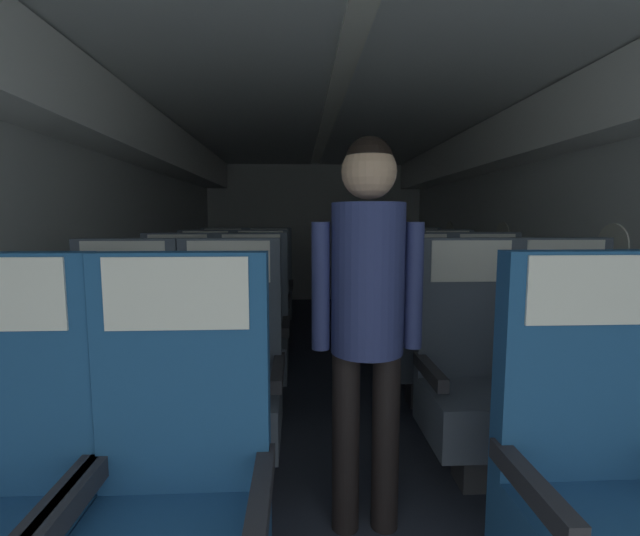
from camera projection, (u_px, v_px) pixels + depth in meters
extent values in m
cube|color=#2D3342|center=(332.00, 384.00, 3.32)|extent=(3.52, 7.42, 0.02)
cube|color=silver|center=(102.00, 247.00, 3.12)|extent=(0.08, 7.02, 2.10)
cube|color=silver|center=(551.00, 245.00, 3.29)|extent=(0.08, 7.02, 2.10)
cube|color=silver|center=(333.00, 98.00, 3.09)|extent=(3.40, 7.02, 0.06)
cube|color=#B6BBBB|center=(315.00, 232.00, 6.71)|extent=(3.40, 0.06, 2.10)
cube|color=white|center=(125.00, 128.00, 3.04)|extent=(0.33, 6.74, 0.36)
cube|color=white|center=(531.00, 132.00, 3.18)|extent=(0.33, 6.74, 0.36)
cube|color=white|center=(333.00, 104.00, 3.09)|extent=(0.12, 6.32, 0.02)
cylinder|color=white|center=(612.00, 245.00, 2.58)|extent=(0.01, 0.26, 0.26)
cylinder|color=white|center=(502.00, 236.00, 3.98)|extent=(0.01, 0.26, 0.26)
cylinder|color=white|center=(449.00, 232.00, 5.37)|extent=(0.01, 0.26, 0.26)
cube|color=navy|center=(9.00, 374.00, 1.23)|extent=(0.49, 0.08, 0.69)
cube|color=#28282D|center=(64.00, 498.00, 1.08)|extent=(0.05, 0.39, 0.06)
cube|color=navy|center=(184.00, 372.00, 1.24)|extent=(0.49, 0.08, 0.69)
cube|color=#28282D|center=(261.00, 494.00, 1.10)|extent=(0.05, 0.39, 0.06)
cube|color=#28282D|center=(72.00, 500.00, 1.07)|extent=(0.05, 0.39, 0.06)
cube|color=silver|center=(176.00, 294.00, 1.17)|extent=(0.39, 0.01, 0.20)
cube|color=navy|center=(578.00, 365.00, 1.30)|extent=(0.49, 0.08, 0.69)
cube|color=#28282D|center=(531.00, 486.00, 1.13)|extent=(0.05, 0.39, 0.06)
cube|color=silver|center=(594.00, 290.00, 1.23)|extent=(0.39, 0.01, 0.20)
cube|color=#38383D|center=(121.00, 467.00, 1.99)|extent=(0.17, 0.17, 0.23)
cube|color=#4C5666|center=(118.00, 418.00, 1.97)|extent=(0.49, 0.46, 0.23)
cube|color=#4C5666|center=(129.00, 310.00, 2.11)|extent=(0.49, 0.08, 0.69)
cube|color=#28282D|center=(169.00, 373.00, 1.96)|extent=(0.05, 0.39, 0.06)
cube|color=#28282D|center=(62.00, 375.00, 1.93)|extent=(0.05, 0.39, 0.06)
cube|color=silver|center=(123.00, 262.00, 2.03)|extent=(0.39, 0.01, 0.20)
cube|color=#38383D|center=(229.00, 464.00, 2.02)|extent=(0.17, 0.17, 0.23)
cube|color=#4C5666|center=(228.00, 416.00, 1.99)|extent=(0.49, 0.46, 0.23)
cube|color=#4C5666|center=(232.00, 309.00, 2.13)|extent=(0.49, 0.08, 0.69)
cube|color=#28282D|center=(278.00, 372.00, 1.98)|extent=(0.05, 0.39, 0.06)
cube|color=#28282D|center=(174.00, 373.00, 1.96)|extent=(0.05, 0.39, 0.06)
cube|color=silver|center=(229.00, 262.00, 2.06)|extent=(0.39, 0.01, 0.20)
cube|color=#38383D|center=(571.00, 455.00, 2.10)|extent=(0.17, 0.17, 0.23)
cube|color=#4C5666|center=(575.00, 408.00, 2.07)|extent=(0.49, 0.46, 0.23)
cube|color=#4C5666|center=(557.00, 305.00, 2.21)|extent=(0.49, 0.08, 0.69)
cube|color=#28282D|center=(625.00, 366.00, 2.06)|extent=(0.05, 0.39, 0.06)
cube|color=#28282D|center=(529.00, 367.00, 2.04)|extent=(0.05, 0.39, 0.06)
cube|color=silver|center=(565.00, 260.00, 2.14)|extent=(0.39, 0.01, 0.20)
cube|color=#38383D|center=(476.00, 460.00, 2.05)|extent=(0.17, 0.17, 0.23)
cube|color=#4C5666|center=(478.00, 413.00, 2.02)|extent=(0.49, 0.46, 0.23)
cube|color=#4C5666|center=(466.00, 307.00, 2.16)|extent=(0.49, 0.08, 0.69)
cube|color=#28282D|center=(529.00, 369.00, 2.01)|extent=(0.05, 0.39, 0.06)
cube|color=#28282D|center=(430.00, 371.00, 1.99)|extent=(0.05, 0.39, 0.06)
cube|color=silver|center=(471.00, 261.00, 2.09)|extent=(0.39, 0.01, 0.20)
cube|color=#38383D|center=(177.00, 392.00, 2.85)|extent=(0.17, 0.17, 0.23)
cube|color=#4C5666|center=(176.00, 358.00, 2.83)|extent=(0.49, 0.46, 0.23)
cube|color=#4C5666|center=(181.00, 283.00, 2.96)|extent=(0.49, 0.08, 0.69)
cube|color=#28282D|center=(211.00, 326.00, 2.82)|extent=(0.05, 0.39, 0.06)
cube|color=#28282D|center=(138.00, 327.00, 2.79)|extent=(0.05, 0.39, 0.06)
cube|color=silver|center=(178.00, 249.00, 2.89)|extent=(0.39, 0.01, 0.20)
cube|color=#38383D|center=(251.00, 391.00, 2.88)|extent=(0.17, 0.17, 0.23)
cube|color=#4C5666|center=(251.00, 357.00, 2.85)|extent=(0.49, 0.46, 0.23)
cube|color=#4C5666|center=(253.00, 283.00, 2.99)|extent=(0.49, 0.08, 0.69)
cube|color=#28282D|center=(286.00, 325.00, 2.84)|extent=(0.05, 0.39, 0.06)
cube|color=#28282D|center=(214.00, 326.00, 2.81)|extent=(0.05, 0.39, 0.06)
cube|color=silver|center=(251.00, 249.00, 2.92)|extent=(0.39, 0.01, 0.20)
cube|color=#38383D|center=(491.00, 386.00, 2.96)|extent=(0.17, 0.17, 0.23)
cube|color=#4C5666|center=(492.00, 353.00, 2.94)|extent=(0.49, 0.46, 0.23)
cube|color=#4C5666|center=(483.00, 281.00, 3.07)|extent=(0.49, 0.08, 0.69)
cube|color=#28282D|center=(527.00, 322.00, 2.93)|extent=(0.05, 0.39, 0.06)
cube|color=#28282D|center=(459.00, 323.00, 2.90)|extent=(0.05, 0.39, 0.06)
cube|color=silver|center=(487.00, 248.00, 3.00)|extent=(0.39, 0.01, 0.20)
cube|color=#38383D|center=(421.00, 387.00, 2.94)|extent=(0.17, 0.17, 0.23)
cube|color=#4C5666|center=(422.00, 354.00, 2.91)|extent=(0.49, 0.46, 0.23)
cube|color=#4C5666|center=(416.00, 282.00, 3.05)|extent=(0.49, 0.08, 0.69)
cube|color=#28282D|center=(457.00, 323.00, 2.90)|extent=(0.05, 0.39, 0.06)
cube|color=#28282D|center=(388.00, 324.00, 2.88)|extent=(0.05, 0.39, 0.06)
cube|color=silver|center=(418.00, 249.00, 2.98)|extent=(0.39, 0.01, 0.20)
cube|color=#38383D|center=(205.00, 352.00, 3.72)|extent=(0.17, 0.17, 0.23)
cube|color=#4C5666|center=(205.00, 325.00, 3.69)|extent=(0.49, 0.46, 0.23)
cube|color=#4C5666|center=(208.00, 269.00, 3.83)|extent=(0.49, 0.08, 0.69)
cube|color=#28282D|center=(232.00, 301.00, 3.68)|extent=(0.05, 0.39, 0.06)
cube|color=#28282D|center=(176.00, 302.00, 3.66)|extent=(0.05, 0.39, 0.06)
cube|color=silver|center=(206.00, 243.00, 3.76)|extent=(0.39, 0.01, 0.20)
cube|color=#38383D|center=(261.00, 351.00, 3.75)|extent=(0.17, 0.17, 0.23)
cube|color=#4C5666|center=(260.00, 324.00, 3.72)|extent=(0.49, 0.46, 0.23)
cube|color=#4C5666|center=(261.00, 269.00, 3.86)|extent=(0.49, 0.08, 0.69)
cube|color=#28282D|center=(287.00, 301.00, 3.71)|extent=(0.05, 0.39, 0.06)
cube|color=#28282D|center=(232.00, 301.00, 3.69)|extent=(0.05, 0.39, 0.06)
cube|color=silver|center=(261.00, 242.00, 3.79)|extent=(0.39, 0.01, 0.20)
cube|color=#38383D|center=(450.00, 349.00, 3.82)|extent=(0.17, 0.17, 0.23)
cube|color=#4C5666|center=(450.00, 323.00, 3.79)|extent=(0.49, 0.46, 0.23)
cube|color=#4C5666|center=(445.00, 268.00, 3.93)|extent=(0.49, 0.08, 0.69)
cube|color=#28282D|center=(478.00, 299.00, 3.78)|extent=(0.05, 0.39, 0.06)
cube|color=#28282D|center=(425.00, 299.00, 3.76)|extent=(0.05, 0.39, 0.06)
cube|color=silver|center=(447.00, 242.00, 3.86)|extent=(0.39, 0.01, 0.20)
cube|color=#38383D|center=(394.00, 349.00, 3.81)|extent=(0.17, 0.17, 0.23)
cube|color=#4C5666|center=(394.00, 323.00, 3.78)|extent=(0.49, 0.46, 0.23)
cube|color=#4C5666|center=(390.00, 268.00, 3.92)|extent=(0.49, 0.08, 0.69)
cube|color=#28282D|center=(421.00, 299.00, 3.77)|extent=(0.05, 0.39, 0.06)
cube|color=#28282D|center=(368.00, 300.00, 3.75)|extent=(0.05, 0.39, 0.06)
cube|color=silver|center=(392.00, 242.00, 3.85)|extent=(0.39, 0.01, 0.20)
cube|color=#38383D|center=(223.00, 326.00, 4.61)|extent=(0.17, 0.17, 0.23)
cube|color=#4C5666|center=(222.00, 305.00, 4.59)|extent=(0.49, 0.46, 0.23)
cube|color=#4C5666|center=(224.00, 259.00, 4.72)|extent=(0.49, 0.08, 0.69)
cube|color=#28282D|center=(244.00, 285.00, 4.58)|extent=(0.05, 0.39, 0.06)
cube|color=#28282D|center=(200.00, 285.00, 4.55)|extent=(0.05, 0.39, 0.06)
cube|color=silver|center=(223.00, 238.00, 4.65)|extent=(0.39, 0.01, 0.20)
cube|color=#38383D|center=(269.00, 326.00, 4.63)|extent=(0.17, 0.17, 0.23)
cube|color=#4C5666|center=(269.00, 304.00, 4.61)|extent=(0.49, 0.46, 0.23)
cube|color=#4C5666|center=(269.00, 259.00, 4.74)|extent=(0.49, 0.08, 0.69)
cube|color=#28282D|center=(291.00, 285.00, 4.59)|extent=(0.05, 0.39, 0.06)
cube|color=#28282D|center=(246.00, 285.00, 4.57)|extent=(0.05, 0.39, 0.06)
cube|color=silver|center=(269.00, 238.00, 4.67)|extent=(0.39, 0.01, 0.20)
cube|color=#38383D|center=(421.00, 324.00, 4.70)|extent=(0.17, 0.17, 0.23)
cube|color=#4C5666|center=(422.00, 303.00, 4.68)|extent=(0.49, 0.46, 0.23)
cube|color=#4C5666|center=(418.00, 259.00, 4.81)|extent=(0.49, 0.08, 0.69)
cube|color=#28282D|center=(444.00, 284.00, 4.66)|extent=(0.05, 0.39, 0.06)
cube|color=#28282D|center=(401.00, 284.00, 4.64)|extent=(0.05, 0.39, 0.06)
cube|color=silver|center=(420.00, 238.00, 4.74)|extent=(0.39, 0.01, 0.20)
cube|color=#38383D|center=(376.00, 325.00, 4.69)|extent=(0.17, 0.17, 0.23)
cube|color=#4C5666|center=(376.00, 303.00, 4.66)|extent=(0.49, 0.46, 0.23)
cube|color=#4C5666|center=(374.00, 259.00, 4.80)|extent=(0.49, 0.08, 0.69)
cube|color=#28282D|center=(398.00, 284.00, 4.65)|extent=(0.05, 0.39, 0.06)
cube|color=#28282D|center=(355.00, 284.00, 4.63)|extent=(0.05, 0.39, 0.06)
cube|color=silver|center=(375.00, 238.00, 4.73)|extent=(0.39, 0.01, 0.20)
cylinder|color=black|center=(346.00, 441.00, 1.73)|extent=(0.11, 0.11, 0.73)
cylinder|color=black|center=(385.00, 440.00, 1.74)|extent=(0.11, 0.11, 0.73)
cylinder|color=navy|center=(368.00, 279.00, 1.66)|extent=(0.28, 0.28, 0.58)
cylinder|color=navy|center=(321.00, 286.00, 1.66)|extent=(0.07, 0.07, 0.49)
cylinder|color=navy|center=(414.00, 286.00, 1.67)|extent=(0.07, 0.07, 0.49)
sphere|color=tan|center=(369.00, 172.00, 1.62)|extent=(0.21, 0.21, 0.21)
sphere|color=black|center=(369.00, 160.00, 1.61)|extent=(0.18, 0.18, 0.18)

